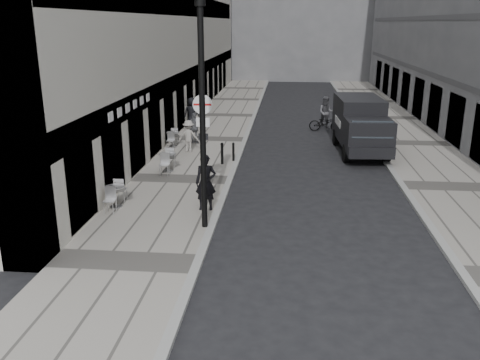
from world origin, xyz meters
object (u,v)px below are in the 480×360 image
object	(u,v)px
walking_man	(206,182)
lamppost	(202,104)
panel_van	(360,123)
cyclist	(326,118)
sign_post	(203,132)

from	to	relation	value
walking_man	lamppost	bearing A→B (deg)	-87.93
lamppost	panel_van	distance (m)	12.72
walking_man	cyclist	xyz separation A→B (m)	(5.03, 14.34, -0.27)
cyclist	sign_post	bearing A→B (deg)	-107.81
lamppost	panel_van	size ratio (longest dim) A/B	1.21
sign_post	lamppost	distance (m)	2.80
walking_man	cyclist	bearing A→B (deg)	65.38
panel_van	cyclist	size ratio (longest dim) A/B	2.76
lamppost	panel_van	world-z (taller)	lamppost
walking_man	panel_van	distance (m)	11.27
panel_van	sign_post	bearing A→B (deg)	-130.73
panel_van	cyclist	bearing A→B (deg)	102.35
walking_man	lamppost	distance (m)	3.33
sign_post	panel_van	world-z (taller)	sign_post
lamppost	cyclist	size ratio (longest dim) A/B	3.33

